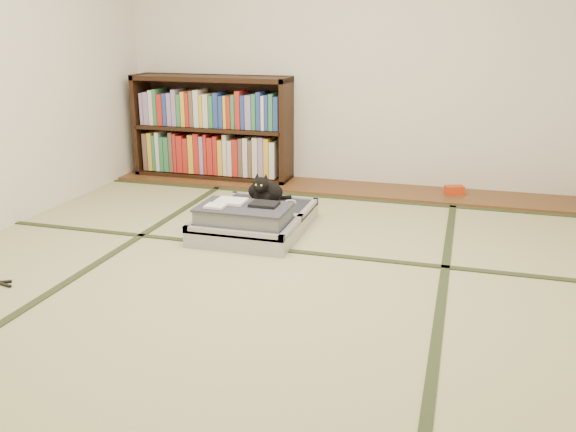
# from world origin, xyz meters

# --- Properties ---
(floor) EXTENTS (4.50, 4.50, 0.00)m
(floor) POSITION_xyz_m (0.00, 0.00, 0.00)
(floor) COLOR #CABC87
(floor) RESTS_ON ground
(wood_strip) EXTENTS (4.00, 0.50, 0.02)m
(wood_strip) POSITION_xyz_m (0.00, 2.00, 0.01)
(wood_strip) COLOR brown
(wood_strip) RESTS_ON ground
(red_item) EXTENTS (0.17, 0.14, 0.07)m
(red_item) POSITION_xyz_m (1.00, 2.03, 0.06)
(red_item) COLOR red
(red_item) RESTS_ON wood_strip
(room_shell) EXTENTS (4.50, 4.50, 4.50)m
(room_shell) POSITION_xyz_m (0.00, 0.00, 1.46)
(room_shell) COLOR white
(room_shell) RESTS_ON ground
(tatami_borders) EXTENTS (4.00, 4.50, 0.01)m
(tatami_borders) POSITION_xyz_m (0.00, 0.49, 0.00)
(tatami_borders) COLOR #2D381E
(tatami_borders) RESTS_ON ground
(bookcase) EXTENTS (1.45, 0.33, 0.94)m
(bookcase) POSITION_xyz_m (-1.18, 2.07, 0.45)
(bookcase) COLOR black
(bookcase) RESTS_ON wood_strip
(suitcase) EXTENTS (0.67, 0.89, 0.26)m
(suitcase) POSITION_xyz_m (-0.29, 0.68, 0.09)
(suitcase) COLOR #A8A8AD
(suitcase) RESTS_ON floor
(cat) EXTENTS (0.30, 0.30, 0.24)m
(cat) POSITION_xyz_m (-0.31, 0.97, 0.22)
(cat) COLOR black
(cat) RESTS_ON suitcase
(cable_coil) EXTENTS (0.09, 0.09, 0.02)m
(cable_coil) POSITION_xyz_m (-0.13, 1.01, 0.14)
(cable_coil) COLOR white
(cable_coil) RESTS_ON suitcase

